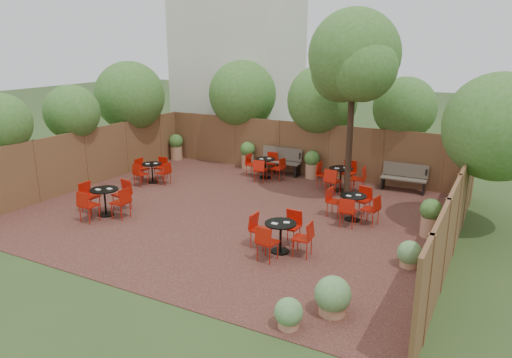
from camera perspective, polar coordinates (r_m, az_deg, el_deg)
The scene contains 13 objects.
ground at distance 14.25m, azimuth -2.46°, elevation -4.13°, with size 80.00×80.00×0.00m, color #354F23.
courtyard_paving at distance 14.24m, azimuth -2.46°, elevation -4.10°, with size 12.00×10.00×0.02m, color #391A17.
fence_back at distance 18.27m, azimuth 5.53°, elevation 3.62°, with size 12.00×0.08×2.00m, color brown.
fence_left at distance 17.68m, azimuth -19.49°, elevation 2.34°, with size 0.08×10.00×2.00m, color brown.
fence_right at distance 12.16m, azimuth 22.67°, elevation -4.03°, with size 0.08×10.00×2.00m, color brown.
neighbour_building at distance 22.57m, azimuth -2.05°, elevation 13.73°, with size 5.00×4.00×8.00m, color beige.
overhang_foliage at distance 17.07m, azimuth 0.92°, elevation 8.85°, with size 15.96×10.49×2.77m.
courtyard_tree at distance 15.17m, azimuth 11.51°, elevation 13.56°, with size 2.89×2.81×5.89m.
park_bench_left at distance 18.34m, azimuth 2.97°, elevation 2.22°, with size 1.63×0.56×1.00m.
park_bench_right at distance 16.96m, azimuth 17.23°, elevation 0.22°, with size 1.51×0.51×0.92m.
bistro_tables at distance 14.92m, azimuth -0.80°, elevation -1.32°, with size 8.98×7.30×0.92m.
planters at distance 17.63m, azimuth 1.49°, elevation 1.87°, with size 11.56×4.39×1.09m.
low_shrubs at distance 9.69m, azimuth 10.94°, elevation -12.43°, with size 1.94×4.02×0.74m.
Camera 1 is at (6.87, -11.47, 4.92)m, focal length 33.62 mm.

